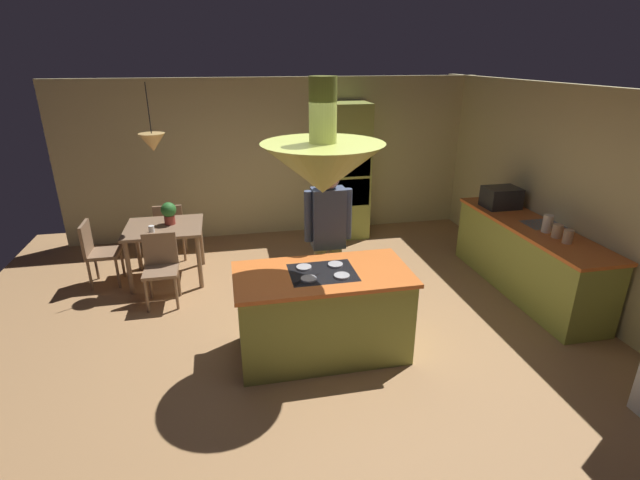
{
  "coord_description": "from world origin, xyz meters",
  "views": [
    {
      "loc": [
        -0.86,
        -4.19,
        2.87
      ],
      "look_at": [
        0.1,
        0.4,
        1.0
      ],
      "focal_mm": 26.19,
      "sensor_mm": 36.0,
      "label": 1
    }
  ],
  "objects_px": {
    "dining_table": "(165,234)",
    "potted_plant_on_table": "(169,212)",
    "kitchen_island": "(322,313)",
    "person_at_island": "(328,234)",
    "microwave_on_counter": "(501,197)",
    "canister_sugar": "(557,231)",
    "oven_tower": "(347,172)",
    "canister_flour": "(568,236)",
    "canister_tea": "(547,224)",
    "chair_at_corner": "(97,249)",
    "chair_by_back_wall": "(170,228)",
    "chair_facing_island": "(161,264)",
    "cup_on_table": "(152,229)"
  },
  "relations": [
    {
      "from": "oven_tower",
      "to": "chair_by_back_wall",
      "type": "distance_m",
      "value": 2.9
    },
    {
      "from": "dining_table",
      "to": "potted_plant_on_table",
      "type": "height_order",
      "value": "potted_plant_on_table"
    },
    {
      "from": "chair_at_corner",
      "to": "canister_flour",
      "type": "height_order",
      "value": "canister_flour"
    },
    {
      "from": "chair_at_corner",
      "to": "potted_plant_on_table",
      "type": "distance_m",
      "value": 1.04
    },
    {
      "from": "chair_by_back_wall",
      "to": "canister_sugar",
      "type": "xyz_separation_m",
      "value": [
        4.54,
        -2.39,
        0.48
      ]
    },
    {
      "from": "oven_tower",
      "to": "cup_on_table",
      "type": "xyz_separation_m",
      "value": [
        -2.92,
        -1.36,
        -0.29
      ]
    },
    {
      "from": "canister_flour",
      "to": "chair_by_back_wall",
      "type": "bearing_deg",
      "value": 150.48
    },
    {
      "from": "canister_tea",
      "to": "canister_flour",
      "type": "bearing_deg",
      "value": -90.0
    },
    {
      "from": "person_at_island",
      "to": "chair_at_corner",
      "type": "bearing_deg",
      "value": 153.55
    },
    {
      "from": "canister_flour",
      "to": "microwave_on_counter",
      "type": "relative_size",
      "value": 0.34
    },
    {
      "from": "canister_flour",
      "to": "canister_sugar",
      "type": "height_order",
      "value": "canister_flour"
    },
    {
      "from": "chair_by_back_wall",
      "to": "potted_plant_on_table",
      "type": "distance_m",
      "value": 0.73
    },
    {
      "from": "kitchen_island",
      "to": "canister_tea",
      "type": "bearing_deg",
      "value": 10.88
    },
    {
      "from": "chair_facing_island",
      "to": "canister_flour",
      "type": "bearing_deg",
      "value": -15.49
    },
    {
      "from": "kitchen_island",
      "to": "cup_on_table",
      "type": "relative_size",
      "value": 19.14
    },
    {
      "from": "canister_tea",
      "to": "dining_table",
      "type": "bearing_deg",
      "value": 161.1
    },
    {
      "from": "oven_tower",
      "to": "chair_by_back_wall",
      "type": "relative_size",
      "value": 2.51
    },
    {
      "from": "chair_at_corner",
      "to": "canister_tea",
      "type": "bearing_deg",
      "value": -106.02
    },
    {
      "from": "oven_tower",
      "to": "dining_table",
      "type": "xyz_separation_m",
      "value": [
        -2.8,
        -1.14,
        -0.44
      ]
    },
    {
      "from": "microwave_on_counter",
      "to": "canister_sugar",
      "type": "bearing_deg",
      "value": -90.0
    },
    {
      "from": "oven_tower",
      "to": "person_at_island",
      "type": "bearing_deg",
      "value": -109.29
    },
    {
      "from": "chair_facing_island",
      "to": "canister_sugar",
      "type": "xyz_separation_m",
      "value": [
        4.54,
        -1.08,
        0.48
      ]
    },
    {
      "from": "canister_sugar",
      "to": "canister_tea",
      "type": "relative_size",
      "value": 0.74
    },
    {
      "from": "kitchen_island",
      "to": "person_at_island",
      "type": "bearing_deg",
      "value": 73.26
    },
    {
      "from": "chair_by_back_wall",
      "to": "person_at_island",
      "type": "bearing_deg",
      "value": 133.15
    },
    {
      "from": "kitchen_island",
      "to": "dining_table",
      "type": "height_order",
      "value": "kitchen_island"
    },
    {
      "from": "canister_flour",
      "to": "canister_tea",
      "type": "distance_m",
      "value": 0.36
    },
    {
      "from": "microwave_on_counter",
      "to": "canister_flour",
      "type": "bearing_deg",
      "value": -90.0
    },
    {
      "from": "cup_on_table",
      "to": "canister_tea",
      "type": "bearing_deg",
      "value": -16.0
    },
    {
      "from": "dining_table",
      "to": "potted_plant_on_table",
      "type": "xyz_separation_m",
      "value": [
        0.08,
        0.07,
        0.28
      ]
    },
    {
      "from": "chair_facing_island",
      "to": "canister_tea",
      "type": "relative_size",
      "value": 4.13
    },
    {
      "from": "microwave_on_counter",
      "to": "chair_at_corner",
      "type": "bearing_deg",
      "value": 174.06
    },
    {
      "from": "cup_on_table",
      "to": "canister_sugar",
      "type": "height_order",
      "value": "canister_sugar"
    },
    {
      "from": "chair_facing_island",
      "to": "potted_plant_on_table",
      "type": "bearing_deg",
      "value": 83.82
    },
    {
      "from": "dining_table",
      "to": "chair_at_corner",
      "type": "relative_size",
      "value": 1.14
    },
    {
      "from": "canister_flour",
      "to": "microwave_on_counter",
      "type": "distance_m",
      "value": 1.35
    },
    {
      "from": "potted_plant_on_table",
      "to": "cup_on_table",
      "type": "height_order",
      "value": "potted_plant_on_table"
    },
    {
      "from": "person_at_island",
      "to": "canister_sugar",
      "type": "height_order",
      "value": "person_at_island"
    },
    {
      "from": "dining_table",
      "to": "chair_at_corner",
      "type": "height_order",
      "value": "chair_at_corner"
    },
    {
      "from": "chair_by_back_wall",
      "to": "canister_tea",
      "type": "xyz_separation_m",
      "value": [
        4.54,
        -2.21,
        0.5
      ]
    },
    {
      "from": "dining_table",
      "to": "oven_tower",
      "type": "bearing_deg",
      "value": 22.21
    },
    {
      "from": "canister_tea",
      "to": "chair_at_corner",
      "type": "bearing_deg",
      "value": 163.98
    },
    {
      "from": "canister_sugar",
      "to": "kitchen_island",
      "type": "bearing_deg",
      "value": -172.66
    },
    {
      "from": "chair_facing_island",
      "to": "microwave_on_counter",
      "type": "relative_size",
      "value": 1.89
    },
    {
      "from": "person_at_island",
      "to": "canister_flour",
      "type": "height_order",
      "value": "person_at_island"
    },
    {
      "from": "kitchen_island",
      "to": "oven_tower",
      "type": "relative_size",
      "value": 0.79
    },
    {
      "from": "canister_flour",
      "to": "canister_tea",
      "type": "relative_size",
      "value": 0.74
    },
    {
      "from": "canister_flour",
      "to": "canister_sugar",
      "type": "bearing_deg",
      "value": 90.0
    },
    {
      "from": "oven_tower",
      "to": "canister_tea",
      "type": "bearing_deg",
      "value": -57.18
    },
    {
      "from": "canister_flour",
      "to": "chair_facing_island",
      "type": "bearing_deg",
      "value": 164.51
    }
  ]
}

